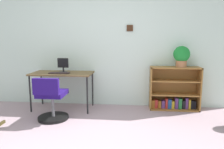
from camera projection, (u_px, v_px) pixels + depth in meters
The scene contains 7 objects.
wall_back at pixel (100, 44), 4.32m from camera, with size 5.20×0.12×2.57m.
desk at pixel (62, 75), 4.09m from camera, with size 1.17×0.59×0.73m.
monitor at pixel (63, 65), 4.10m from camera, with size 0.21×0.15×0.28m.
keyboard at pixel (59, 73), 3.96m from camera, with size 0.38×0.14×0.02m, color #312527.
office_chair at pixel (51, 101), 3.54m from camera, with size 0.52×0.55×0.76m.
bookshelf_low at pixel (174, 91), 4.14m from camera, with size 0.95×0.30×0.84m.
potted_plant_on_shelf at pixel (182, 56), 3.96m from camera, with size 0.31×0.31×0.40m.
Camera 1 is at (0.67, -2.18, 1.35)m, focal length 33.63 mm.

